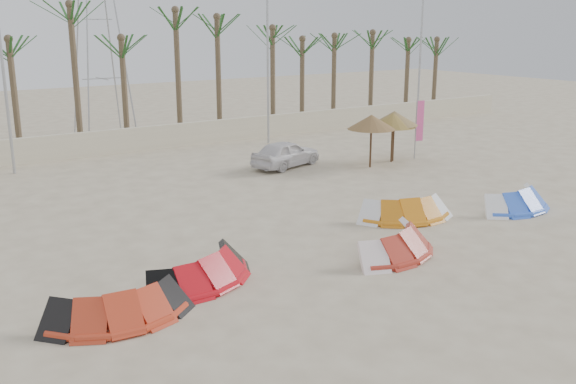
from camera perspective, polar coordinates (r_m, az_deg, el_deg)
ground at (r=17.59m, az=11.06°, el=-8.28°), size 120.00×120.00×0.00m
boundary_wall at (r=35.82m, az=-14.43°, el=4.45°), size 60.00×0.30×1.30m
palm_line at (r=36.92m, az=-14.84°, el=13.78°), size 52.00×4.00×7.70m
lamp_b at (r=31.85m, az=-24.12°, el=11.68°), size 1.25×0.14×11.00m
lamp_c at (r=36.99m, az=-1.77°, el=13.20°), size 1.25×0.14×11.00m
lamp_d at (r=44.54m, az=11.79°, el=13.19°), size 1.25×0.14×11.00m
pylon at (r=41.86m, az=-15.88°, el=4.90°), size 3.00×3.00×14.00m
kite_red_left at (r=15.98m, az=-15.25°, el=-9.36°), size 3.56×1.80×0.90m
kite_red_mid at (r=17.72m, az=-8.18°, el=-6.51°), size 3.99×2.64×0.90m
kite_red_right at (r=19.85m, az=8.98°, el=-4.17°), size 3.93×2.60×0.90m
kite_orange at (r=23.36m, az=9.93°, el=-1.30°), size 3.76×2.41×0.90m
kite_blue at (r=25.62m, az=19.19°, el=-0.48°), size 3.49×1.75×0.90m
parasol_left at (r=31.09m, az=7.43°, el=6.18°), size 2.32×2.32×2.57m
parasol_mid at (r=32.50m, az=9.31°, el=6.32°), size 2.29×2.29×2.47m
parasol_right at (r=32.74m, az=9.43°, el=6.49°), size 2.40×2.40×2.54m
flag_pink at (r=33.55m, az=11.55°, el=6.07°), size 0.45×0.10×3.17m
flag_green at (r=33.85m, az=11.50°, el=5.97°), size 0.45×0.07×3.00m
car at (r=31.18m, az=-0.20°, el=3.44°), size 4.14×2.58×1.32m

